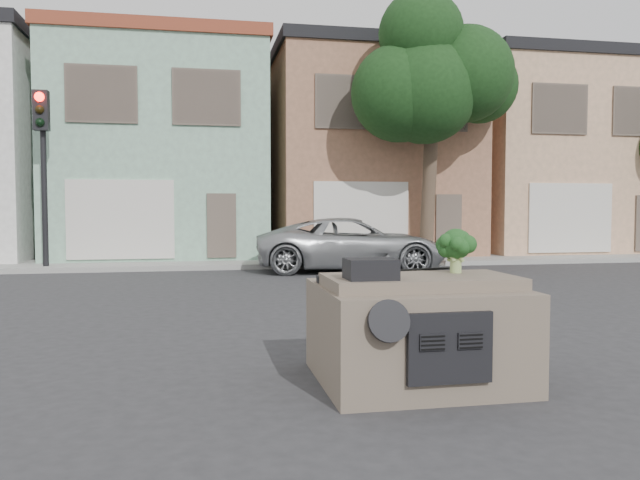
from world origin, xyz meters
name	(u,v)px	position (x,y,z in m)	size (l,w,h in m)	color
ground_plane	(348,327)	(0.00, 0.00, 0.00)	(120.00, 120.00, 0.00)	#303033
sidewalk	(271,262)	(0.00, 10.50, 0.07)	(40.00, 3.00, 0.15)	gray
townhouse_mint	(163,154)	(-3.50, 14.50, 3.77)	(7.20, 8.20, 7.55)	#89B59A
townhouse_tan	(361,157)	(4.00, 14.50, 3.77)	(7.20, 8.20, 7.55)	#98674D
townhouse_beige	(538,160)	(11.50, 14.50, 3.77)	(7.20, 8.20, 7.55)	tan
silver_pickup	(353,271)	(2.07, 8.08, 0.00)	(2.52, 5.47, 1.52)	#A4A7A9
traffic_signal	(43,181)	(-6.50, 9.50, 2.55)	(0.40, 0.40, 5.10)	black
tree_near	(429,131)	(5.00, 9.80, 4.25)	(4.40, 4.00, 8.50)	#163514
car_dashboard	(415,328)	(0.00, -3.00, 0.56)	(2.00, 1.80, 1.12)	#695B4C
instrument_hump	(371,269)	(-0.58, -3.35, 1.22)	(0.48, 0.38, 0.20)	black
wiper_arm	(428,269)	(0.28, -2.62, 1.13)	(0.70, 0.03, 0.02)	black
broccoli	(456,250)	(0.47, -2.95, 1.36)	(0.39, 0.39, 0.48)	#163A16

